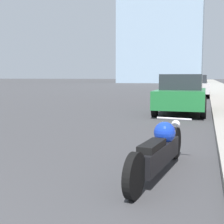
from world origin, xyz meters
TOP-DOWN VIEW (x-y plane):
  - sidewalk at (5.12, 40.00)m, footprint 2.99×240.00m
  - motorcycle at (2.71, 4.30)m, footprint 0.68×2.67m
  - parked_car_green at (2.42, 12.46)m, footprint 1.96×4.06m
  - parked_car_silver at (2.50, 23.24)m, footprint 2.25×4.26m

SIDE VIEW (x-z plane):
  - sidewalk at x=5.12m, z-range 0.00..0.15m
  - motorcycle at x=2.71m, z-range -0.01..0.77m
  - parked_car_green at x=2.42m, z-range 0.00..1.59m
  - parked_car_silver at x=2.50m, z-range 0.01..1.63m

